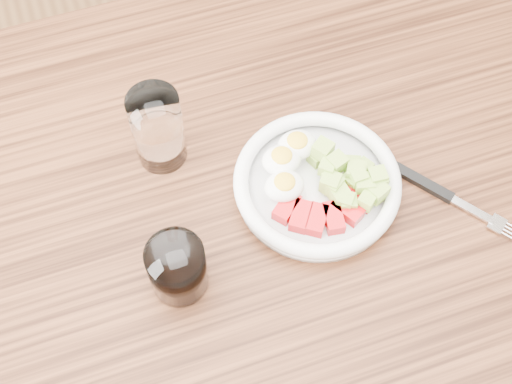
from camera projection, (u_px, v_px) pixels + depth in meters
ground at (261, 361)px, 1.67m from camera, size 4.00×4.00×0.00m
dining_table at (264, 237)px, 1.09m from camera, size 1.50×0.90×0.77m
bowl at (317, 182)px, 0.99m from camera, size 0.23×0.23×0.06m
fork at (437, 191)px, 1.00m from camera, size 0.15×0.19×0.01m
water_glass at (158, 129)px, 0.98m from camera, size 0.07×0.07×0.13m
coffee_glass at (177, 268)px, 0.91m from camera, size 0.08×0.08×0.09m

